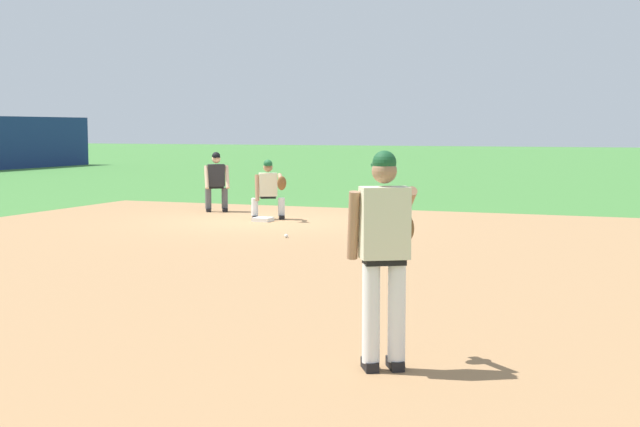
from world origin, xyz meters
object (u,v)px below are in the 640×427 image
(pitcher, at_px, (385,246))
(umpire, at_px, (216,179))
(first_baseman, at_px, (269,187))
(first_base_bag, at_px, (263,219))
(baseball, at_px, (286,236))

(pitcher, bearing_deg, umpire, 33.27)
(pitcher, bearing_deg, first_baseman, 28.83)
(first_base_bag, height_order, baseball, first_base_bag)
(first_base_bag, height_order, first_baseman, first_baseman)
(first_base_bag, distance_m, umpire, 2.71)
(first_base_bag, distance_m, first_baseman, 0.80)
(baseball, relative_size, first_baseman, 0.06)
(first_base_bag, xyz_separation_m, umpire, (1.66, 2.01, 0.75))
(pitcher, relative_size, first_baseman, 1.39)
(first_baseman, height_order, umpire, umpire)
(first_baseman, bearing_deg, baseball, -150.29)
(first_base_bag, height_order, pitcher, pitcher)
(first_base_bag, xyz_separation_m, baseball, (-2.49, -1.63, -0.01))
(first_baseman, bearing_deg, umpire, 57.67)
(baseball, distance_m, first_baseman, 3.41)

